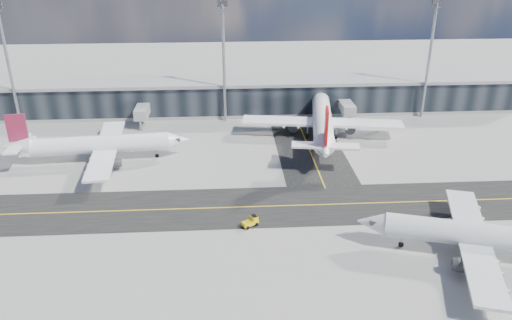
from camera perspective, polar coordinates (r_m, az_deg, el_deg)
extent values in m
plane|color=gray|center=(81.67, -3.30, -6.83)|extent=(300.00, 300.00, 0.00)
cube|color=black|center=(85.12, -3.33, -5.44)|extent=(180.00, 14.00, 0.02)
cube|color=black|center=(114.50, 5.58, 2.53)|extent=(14.00, 50.00, 0.02)
cube|color=yellow|center=(85.11, -3.33, -5.42)|extent=(180.00, 0.25, 0.01)
cube|color=yellow|center=(114.49, 5.58, 2.54)|extent=(0.25, 50.00, 0.01)
cube|color=black|center=(130.70, -3.58, 7.21)|extent=(150.00, 12.00, 8.00)
cube|color=gray|center=(129.49, -3.63, 9.08)|extent=(152.00, 13.00, 0.80)
cube|color=gray|center=(131.79, -3.54, 5.72)|extent=(150.00, 12.20, 0.80)
cube|color=gray|center=(124.88, -12.81, 5.60)|extent=(3.00, 10.00, 2.40)
cylinder|color=gray|center=(120.97, -13.04, 3.81)|extent=(0.60, 0.60, 2.40)
cube|color=gray|center=(126.74, 10.22, 6.09)|extent=(3.00, 10.00, 2.40)
cylinder|color=gray|center=(122.88, 10.66, 4.34)|extent=(0.60, 0.60, 2.40)
cylinder|color=gray|center=(131.35, -26.37, 9.38)|extent=(0.70, 0.70, 28.00)
cylinder|color=gray|center=(121.33, -3.68, 10.77)|extent=(0.70, 0.70, 28.00)
cube|color=#2D2D30|center=(118.85, -3.87, 17.44)|extent=(2.50, 0.50, 1.40)
cylinder|color=gray|center=(131.10, 19.14, 10.52)|extent=(0.70, 0.70, 28.00)
cube|color=#2D2D30|center=(128.82, 20.02, 16.65)|extent=(2.50, 0.50, 1.40)
cylinder|color=white|center=(105.67, -17.29, 1.73)|extent=(27.44, 5.86, 3.63)
cone|color=white|center=(104.21, -8.90, 2.26)|extent=(4.82, 3.99, 3.63)
cone|color=white|center=(109.26, -25.55, 1.45)|extent=(5.73, 4.07, 3.63)
cube|color=white|center=(105.85, -16.74, 1.31)|extent=(7.06, 31.14, 0.45)
cylinder|color=#2D2D30|center=(111.09, -15.88, 1.94)|extent=(3.97, 2.39, 2.09)
cylinder|color=#2D2D30|center=(101.14, -16.55, -0.36)|extent=(3.97, 2.39, 2.09)
cube|color=silver|center=(110.82, -15.92, 2.29)|extent=(1.84, 0.51, 0.73)
cube|color=silver|center=(100.85, -16.60, 0.01)|extent=(1.84, 0.51, 0.73)
cube|color=maroon|center=(107.86, -25.68, 3.33)|extent=(3.83, 0.72, 5.63)
cube|color=white|center=(109.07, -25.60, 1.71)|extent=(3.43, 11.07, 0.32)
cube|color=#2D2D30|center=(104.09, -9.16, 2.43)|extent=(1.97, 2.14, 0.64)
cylinder|color=gray|center=(105.36, -11.28, 0.82)|extent=(0.24, 0.24, 1.82)
cylinder|color=black|center=(105.63, -11.25, 0.49)|extent=(0.84, 0.38, 0.82)
cylinder|color=black|center=(109.47, -17.37, 0.73)|extent=(1.03, 0.53, 1.00)
cylinder|color=black|center=(104.54, -17.76, -0.45)|extent=(1.03, 0.53, 1.00)
cylinder|color=white|center=(113.98, 7.58, 4.63)|extent=(9.20, 32.43, 4.29)
cone|color=white|center=(131.29, 7.35, 7.27)|extent=(5.06, 5.96, 4.29)
cone|color=white|center=(96.25, 7.91, 1.27)|extent=(5.23, 7.01, 4.29)
cube|color=white|center=(115.34, 7.53, 4.30)|extent=(36.83, 10.92, 0.54)
cylinder|color=#2D2D30|center=(116.65, 4.33, 4.06)|extent=(3.13, 4.83, 2.46)
cylinder|color=#2D2D30|center=(117.21, 10.64, 3.80)|extent=(3.13, 4.83, 2.46)
cube|color=silver|center=(116.36, 4.34, 4.45)|extent=(0.75, 2.18, 0.86)
cube|color=silver|center=(116.92, 10.67, 4.19)|extent=(0.75, 2.18, 0.86)
cube|color=red|center=(95.11, 8.05, 3.89)|extent=(1.17, 4.52, 6.64)
cube|color=white|center=(96.01, 7.93, 1.62)|extent=(13.17, 4.95, 0.38)
cube|color=#2D2D30|center=(130.66, 7.37, 7.38)|extent=(2.66, 2.48, 0.75)
cylinder|color=gray|center=(127.10, 7.34, 5.28)|extent=(0.29, 0.29, 2.14)
cylinder|color=black|center=(127.36, 7.32, 4.94)|extent=(0.52, 1.01, 0.96)
cylinder|color=black|center=(114.16, 5.88, 2.76)|extent=(0.71, 1.25, 1.18)
cylinder|color=black|center=(114.44, 9.10, 2.63)|extent=(0.71, 1.25, 1.18)
cylinder|color=silver|center=(77.83, 24.34, -7.86)|extent=(26.34, 11.07, 3.53)
cone|color=silver|center=(75.95, 13.18, -6.98)|extent=(5.24, 4.66, 3.53)
cube|color=silver|center=(78.08, 23.60, -8.37)|extent=(12.94, 29.97, 0.44)
cylinder|color=#2D2D30|center=(74.04, 23.39, -11.12)|extent=(4.13, 3.02, 2.03)
cylinder|color=#2D2D30|center=(82.87, 22.36, -6.98)|extent=(4.13, 3.02, 2.03)
cube|color=silver|center=(73.65, 23.48, -10.67)|extent=(1.79, 0.85, 0.71)
cube|color=silver|center=(82.53, 22.43, -6.55)|extent=(1.79, 0.85, 0.71)
cube|color=#2D2D30|center=(75.79, 13.54, -6.78)|extent=(2.25, 2.37, 0.62)
cylinder|color=gray|center=(77.48, 16.30, -8.84)|extent=(0.26, 0.26, 1.76)
cylinder|color=black|center=(77.83, 16.24, -9.25)|extent=(0.85, 0.53, 0.79)
cylinder|color=black|center=(77.41, 24.91, -10.84)|extent=(1.06, 0.70, 0.97)
cylinder|color=black|center=(81.76, 24.30, -8.76)|extent=(1.06, 0.70, 0.97)
cube|color=yellow|center=(79.50, -0.69, -7.17)|extent=(2.87, 2.44, 0.61)
cube|color=yellow|center=(79.60, -0.23, -6.65)|extent=(1.42, 1.47, 0.79)
cube|color=black|center=(79.44, -0.23, -6.46)|extent=(1.32, 1.39, 0.22)
cylinder|color=black|center=(80.51, -0.41, -7.02)|extent=(0.63, 0.51, 0.61)
cylinder|color=black|center=(79.72, 0.07, -7.37)|extent=(0.63, 0.51, 0.61)
cylinder|color=black|center=(79.66, -1.45, -7.40)|extent=(0.63, 0.51, 0.61)
cylinder|color=black|center=(78.86, -0.97, -7.76)|extent=(0.63, 0.51, 0.61)
imported|color=white|center=(123.04, 10.05, 4.14)|extent=(4.50, 4.94, 1.28)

